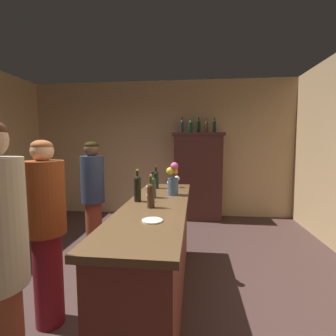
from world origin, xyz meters
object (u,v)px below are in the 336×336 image
(wine_bottle_pinot, at_px, (151,194))
(patron_near_entrance, at_px, (93,194))
(flower_arrangement, at_px, (173,179))
(patron_in_grey, at_px, (46,226))
(display_bottle_midright, at_px, (206,126))
(wine_bottle_chardonnay, at_px, (153,186))
(wine_bottle_merlot, at_px, (156,179))
(cheese_plate, at_px, (152,221))
(wine_glass_rear, at_px, (177,179))
(display_bottle_center, at_px, (199,126))
(display_bottle_left, at_px, (182,126))
(display_cabinet, at_px, (198,175))
(wine_glass_front, at_px, (149,188))
(display_bottle_midleft, at_px, (191,126))
(bar_counter, at_px, (156,252))
(wine_bottle_rose, at_px, (138,187))
(wine_glass_mid, at_px, (170,183))
(display_bottle_right, at_px, (214,126))

(wine_bottle_pinot, bearing_deg, patron_near_entrance, 135.55)
(flower_arrangement, bearing_deg, patron_in_grey, -139.50)
(display_bottle_midright, xyz_separation_m, patron_near_entrance, (-1.61, -1.97, -1.03))
(wine_bottle_chardonnay, height_order, patron_in_grey, patron_in_grey)
(wine_bottle_merlot, bearing_deg, cheese_plate, -82.09)
(wine_glass_rear, bearing_deg, display_bottle_center, 80.60)
(flower_arrangement, relative_size, patron_in_grey, 0.24)
(display_bottle_left, distance_m, display_bottle_midright, 0.50)
(wine_glass_rear, height_order, cheese_plate, wine_glass_rear)
(display_bottle_center, relative_size, patron_near_entrance, 0.20)
(display_bottle_center, bearing_deg, display_cabinet, 180.00)
(cheese_plate, relative_size, patron_near_entrance, 0.10)
(wine_glass_front, xyz_separation_m, display_bottle_midleft, (0.43, 2.38, 0.86))
(wine_bottle_chardonnay, bearing_deg, display_bottle_left, 85.77)
(wine_bottle_pinot, xyz_separation_m, display_bottle_midright, (0.63, 2.93, 0.81))
(wine_bottle_pinot, xyz_separation_m, wine_glass_front, (-0.12, 0.56, -0.04))
(wine_bottle_pinot, distance_m, display_bottle_midright, 3.11)
(bar_counter, xyz_separation_m, wine_bottle_rose, (-0.20, 0.07, 0.65))
(wine_bottle_merlot, bearing_deg, patron_in_grey, -120.84)
(wine_bottle_pinot, relative_size, wine_glass_front, 2.60)
(display_bottle_center, xyz_separation_m, display_bottle_midright, (0.16, 0.00, -0.01))
(wine_glass_mid, distance_m, display_bottle_midright, 2.31)
(wine_bottle_merlot, relative_size, wine_glass_mid, 2.28)
(wine_bottle_pinot, bearing_deg, display_cabinet, 80.94)
(display_cabinet, xyz_separation_m, display_bottle_left, (-0.34, 0.00, 1.01))
(wine_glass_mid, bearing_deg, wine_bottle_merlot, 146.89)
(display_cabinet, relative_size, display_bottle_right, 5.82)
(bar_counter, bearing_deg, flower_arrangement, 72.88)
(wine_glass_front, relative_size, wine_glass_mid, 0.91)
(wine_bottle_merlot, distance_m, flower_arrangement, 0.48)
(wine_glass_rear, distance_m, patron_near_entrance, 1.16)
(bar_counter, height_order, cheese_plate, cheese_plate)
(wine_glass_rear, bearing_deg, flower_arrangement, -90.85)
(cheese_plate, relative_size, display_bottle_midleft, 0.55)
(patron_in_grey, bearing_deg, display_bottle_right, 14.40)
(patron_in_grey, bearing_deg, wine_glass_front, 0.20)
(wine_bottle_merlot, xyz_separation_m, cheese_plate, (0.19, -1.38, -0.12))
(wine_bottle_rose, bearing_deg, patron_near_entrance, 137.48)
(wine_bottle_merlot, xyz_separation_m, display_bottle_center, (0.58, 1.95, 0.82))
(bar_counter, distance_m, display_bottle_left, 3.14)
(wine_glass_front, distance_m, display_bottle_center, 2.60)
(bar_counter, distance_m, display_bottle_center, 3.17)
(wine_bottle_rose, xyz_separation_m, patron_in_grey, (-0.69, -0.52, -0.26))
(wine_glass_rear, relative_size, display_bottle_right, 0.52)
(display_cabinet, xyz_separation_m, patron_in_grey, (-1.34, -3.22, -0.04))
(wine_bottle_pinot, height_order, wine_glass_front, wine_bottle_pinot)
(wine_bottle_pinot, relative_size, wine_glass_mid, 2.38)
(bar_counter, distance_m, wine_glass_rear, 1.11)
(flower_arrangement, relative_size, patron_near_entrance, 0.24)
(display_cabinet, xyz_separation_m, flower_arrangement, (-0.31, -2.35, 0.25))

